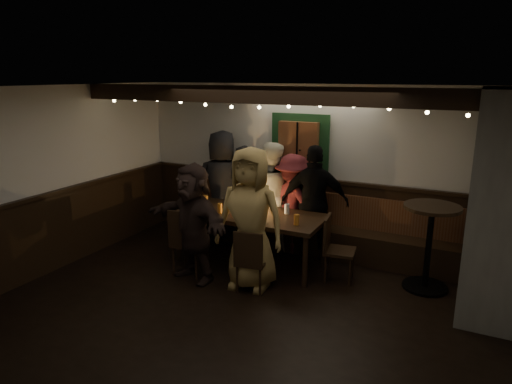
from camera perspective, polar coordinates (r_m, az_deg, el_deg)
The scene contains 13 objects.
room at distance 6.05m, azimuth 13.10°, elevation -1.88°, with size 6.02×5.01×2.62m.
dining_table at distance 6.67m, azimuth -0.81°, elevation -3.18°, with size 2.19×0.94×0.95m.
chair_near_left at distance 6.40m, azimuth -8.65°, elevation -5.78°, with size 0.48×0.48×0.96m.
chair_near_right at distance 5.87m, azimuth -0.73°, elevation -8.22°, with size 0.44×0.44×0.84m.
chair_end at distance 6.31m, azimuth 9.71°, elevation -6.47°, with size 0.46×0.46×0.89m.
high_top at distance 6.29m, azimuth 20.88°, elevation -5.24°, with size 0.71×0.71×1.13m.
person_a at distance 7.60m, azimuth -4.22°, elevation 0.71°, with size 0.91×0.59×1.86m, color black.
person_b at distance 7.36m, azimuth -1.44°, elevation -0.52°, with size 0.61×0.40×1.66m, color black.
person_c at distance 7.27m, azimuth 1.76°, elevation -0.46°, with size 0.84×0.65×1.72m, color beige.
person_d at distance 7.14m, azimuth 4.62°, elevation -1.46°, with size 1.01×0.58×1.56m, color #54191F.
person_e at distance 6.92m, azimuth 7.34°, elevation -1.30°, with size 1.02×0.42×1.74m, color black.
person_f at distance 6.19m, azimuth -7.87°, elevation -3.77°, with size 1.51×0.48×1.63m, color black.
person_g at distance 5.88m, azimuth -0.72°, elevation -3.37°, with size 0.91×0.60×1.87m, color #A28549.
Camera 1 is at (2.36, -4.24, 2.75)m, focal length 32.00 mm.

